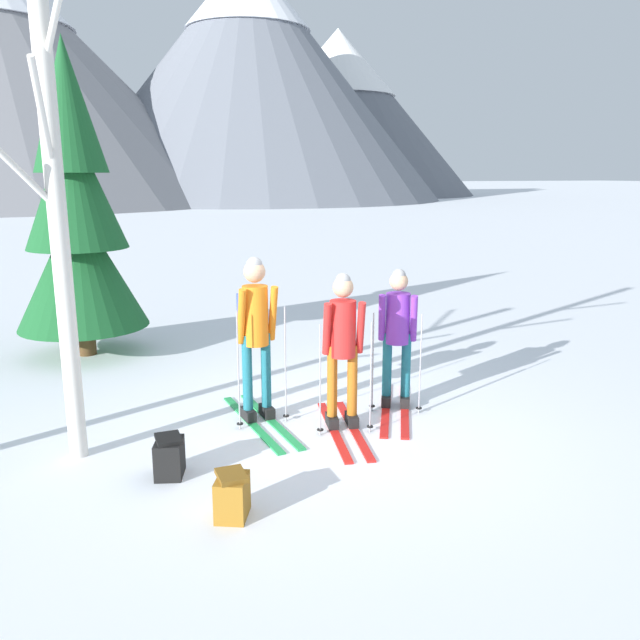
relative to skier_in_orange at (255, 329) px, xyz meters
The scene contains 9 objects.
ground_plane 1.28m from the skier_in_orange, 33.51° to the right, with size 400.00×400.00×0.00m, color white.
skier_in_orange is the anchor object (origin of this frame).
skier_in_red 0.97m from the skier_in_orange, 34.39° to the right, with size 0.65×1.67×1.70m.
skier_in_purple 1.66m from the skier_in_orange, ahead, with size 1.11×1.69×1.65m.
pine_tree_near 4.04m from the skier_in_orange, 115.99° to the left, with size 1.90×1.90×4.59m.
birch_tree_slender 2.45m from the skier_in_orange, behind, with size 0.74×0.76×5.06m.
backpack_on_snow_front 1.76m from the skier_in_orange, 137.14° to the right, with size 0.33×0.38×0.38m.
backpack_on_snow_beside 2.27m from the skier_in_orange, 111.23° to the right, with size 0.36×0.39×0.38m.
mountain_ridge_distant 65.11m from the skier_in_orange, 86.15° to the left, with size 93.55×51.04×24.37m.
Camera 1 is at (-2.41, -6.15, 2.70)m, focal length 35.80 mm.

